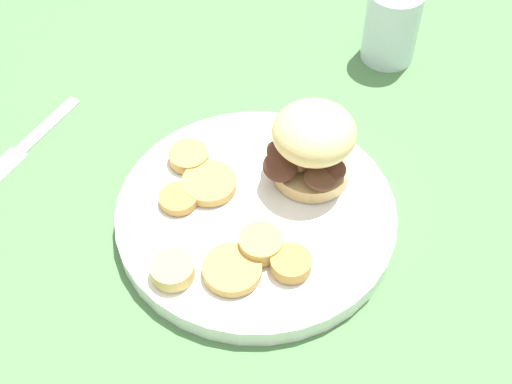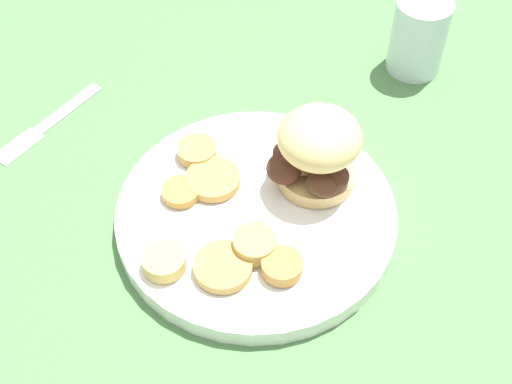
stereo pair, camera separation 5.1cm
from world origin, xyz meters
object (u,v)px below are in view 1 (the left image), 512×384
at_px(fork, 30,141).
at_px(drinking_glass, 392,25).
at_px(sandwich, 311,146).
at_px(dinner_plate, 256,214).

bearing_deg(fork, drinking_glass, 116.27).
bearing_deg(drinking_glass, fork, -63.73).
bearing_deg(sandwich, dinner_plate, -45.33).
xyz_separation_m(dinner_plate, fork, (-0.08, -0.26, -0.01)).
height_order(fork, drinking_glass, drinking_glass).
relative_size(sandwich, fork, 0.64).
relative_size(sandwich, drinking_glass, 1.01).
bearing_deg(sandwich, fork, -96.44).
xyz_separation_m(sandwich, drinking_glass, (-0.23, 0.08, -0.02)).
distance_m(dinner_plate, fork, 0.28).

